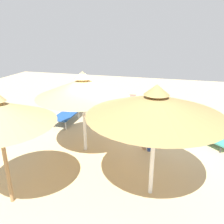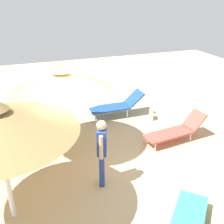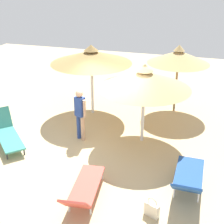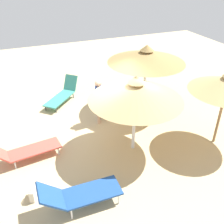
{
  "view_description": "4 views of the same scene",
  "coord_description": "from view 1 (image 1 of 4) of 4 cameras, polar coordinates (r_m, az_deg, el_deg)",
  "views": [
    {
      "loc": [
        1.63,
        -6.8,
        3.72
      ],
      "look_at": [
        -0.25,
        -0.02,
        1.23
      ],
      "focal_mm": 37.48,
      "sensor_mm": 36.0,
      "label": 1
    },
    {
      "loc": [
        6.08,
        -1.6,
        4.37
      ],
      "look_at": [
        0.02,
        0.61,
        1.47
      ],
      "focal_mm": 43.93,
      "sensor_mm": 36.0,
      "label": 2
    },
    {
      "loc": [
        -2.68,
        8.27,
        5.05
      ],
      "look_at": [
        -0.14,
        -0.02,
        1.09
      ],
      "focal_mm": 49.55,
      "sensor_mm": 36.0,
      "label": 3
    },
    {
      "loc": [
        -7.05,
        2.69,
        5.4
      ],
      "look_at": [
        -0.53,
        0.08,
        1.22
      ],
      "focal_mm": 41.36,
      "sensor_mm": 36.0,
      "label": 4
    }
  ],
  "objects": [
    {
      "name": "ground",
      "position": [
        7.94,
        1.84,
        -8.82
      ],
      "size": [
        24.0,
        24.0,
        0.1
      ],
      "primitive_type": "cube",
      "color": "tan"
    },
    {
      "name": "parasol_umbrella_far_left",
      "position": [
        7.06,
        -7.07,
        5.98
      ],
      "size": [
        2.84,
        2.84,
        2.57
      ],
      "color": "white",
      "rests_on": "ground"
    },
    {
      "name": "parasol_umbrella_near_right",
      "position": [
        4.99,
        10.64,
        1.7
      ],
      "size": [
        2.99,
        2.99,
        2.66
      ],
      "color": "white",
      "rests_on": "ground"
    },
    {
      "name": "lounge_chair_far_right",
      "position": [
        8.56,
        23.91,
        -5.42
      ],
      "size": [
        1.87,
        1.82,
        0.91
      ],
      "color": "teal",
      "rests_on": "ground"
    },
    {
      "name": "lounge_chair_center",
      "position": [
        10.14,
        -10.38,
        0.35
      ],
      "size": [
        0.71,
        2.02,
        0.89
      ],
      "color": "#1E478C",
      "rests_on": "ground"
    },
    {
      "name": "lounge_chair_edge",
      "position": [
        10.42,
        3.86,
        0.64
      ],
      "size": [
        0.84,
        2.1,
        0.8
      ],
      "color": "#CC4C3F",
      "rests_on": "ground"
    },
    {
      "name": "person_standing_front",
      "position": [
        7.4,
        8.77,
        -2.36
      ],
      "size": [
        0.46,
        0.32,
        1.72
      ],
      "color": "navy",
      "rests_on": "ground"
    },
    {
      "name": "handbag",
      "position": [
        10.88,
        -4.6,
        0.52
      ],
      "size": [
        0.36,
        0.25,
        0.5
      ],
      "color": "beige",
      "rests_on": "ground"
    }
  ]
}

